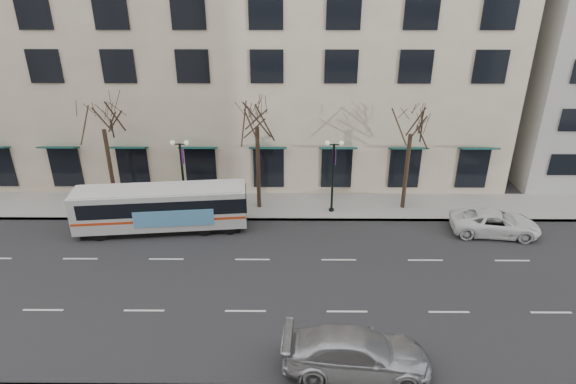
{
  "coord_description": "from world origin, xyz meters",
  "views": [
    {
      "loc": [
        2.24,
        -21.19,
        15.35
      ],
      "look_at": [
        2.06,
        3.0,
        4.0
      ],
      "focal_mm": 30.0,
      "sensor_mm": 36.0,
      "label": 1
    }
  ],
  "objects_px": {
    "tree_far_mid": "(257,112)",
    "white_pickup": "(495,223)",
    "silver_car": "(356,353)",
    "lamp_post_left": "(183,173)",
    "tree_far_right": "(412,120)",
    "city_bus": "(162,207)",
    "tree_far_left": "(101,115)",
    "lamp_post_right": "(333,173)"
  },
  "relations": [
    {
      "from": "lamp_post_left",
      "to": "silver_car",
      "type": "bearing_deg",
      "value": -55.01
    },
    {
      "from": "city_bus",
      "to": "tree_far_left",
      "type": "bearing_deg",
      "value": 137.76
    },
    {
      "from": "tree_far_left",
      "to": "tree_far_mid",
      "type": "relative_size",
      "value": 0.98
    },
    {
      "from": "tree_far_left",
      "to": "lamp_post_left",
      "type": "bearing_deg",
      "value": -6.83
    },
    {
      "from": "silver_car",
      "to": "lamp_post_right",
      "type": "bearing_deg",
      "value": 3.42
    },
    {
      "from": "tree_far_right",
      "to": "lamp_post_left",
      "type": "relative_size",
      "value": 1.55
    },
    {
      "from": "tree_far_left",
      "to": "tree_far_mid",
      "type": "height_order",
      "value": "tree_far_mid"
    },
    {
      "from": "silver_car",
      "to": "tree_far_right",
      "type": "bearing_deg",
      "value": -15.17
    },
    {
      "from": "tree_far_left",
      "to": "city_bus",
      "type": "distance_m",
      "value": 7.2
    },
    {
      "from": "tree_far_right",
      "to": "lamp_post_left",
      "type": "distance_m",
      "value": 15.4
    },
    {
      "from": "tree_far_left",
      "to": "tree_far_right",
      "type": "relative_size",
      "value": 1.03
    },
    {
      "from": "tree_far_mid",
      "to": "white_pickup",
      "type": "distance_m",
      "value": 16.62
    },
    {
      "from": "tree_far_mid",
      "to": "silver_car",
      "type": "relative_size",
      "value": 1.39
    },
    {
      "from": "lamp_post_left",
      "to": "white_pickup",
      "type": "height_order",
      "value": "lamp_post_left"
    },
    {
      "from": "tree_far_right",
      "to": "tree_far_mid",
      "type": "bearing_deg",
      "value": 180.0
    },
    {
      "from": "tree_far_left",
      "to": "lamp_post_left",
      "type": "relative_size",
      "value": 1.6
    },
    {
      "from": "tree_far_right",
      "to": "city_bus",
      "type": "xyz_separation_m",
      "value": [
        -15.9,
        -2.99,
        -4.83
      ]
    },
    {
      "from": "tree_far_left",
      "to": "tree_far_right",
      "type": "height_order",
      "value": "tree_far_left"
    },
    {
      "from": "lamp_post_left",
      "to": "white_pickup",
      "type": "distance_m",
      "value": 20.37
    },
    {
      "from": "tree_far_right",
      "to": "silver_car",
      "type": "height_order",
      "value": "tree_far_right"
    },
    {
      "from": "tree_far_mid",
      "to": "lamp_post_right",
      "type": "distance_m",
      "value": 6.41
    },
    {
      "from": "tree_far_right",
      "to": "lamp_post_left",
      "type": "bearing_deg",
      "value": -177.71
    },
    {
      "from": "tree_far_mid",
      "to": "white_pickup",
      "type": "relative_size",
      "value": 1.58
    },
    {
      "from": "lamp_post_left",
      "to": "silver_car",
      "type": "xyz_separation_m",
      "value": [
        9.95,
        -14.21,
        -2.05
      ]
    },
    {
      "from": "city_bus",
      "to": "silver_car",
      "type": "bearing_deg",
      "value": -53.49
    },
    {
      "from": "city_bus",
      "to": "white_pickup",
      "type": "height_order",
      "value": "city_bus"
    },
    {
      "from": "tree_far_right",
      "to": "city_bus",
      "type": "bearing_deg",
      "value": -169.33
    },
    {
      "from": "white_pickup",
      "to": "tree_far_left",
      "type": "bearing_deg",
      "value": 89.04
    },
    {
      "from": "tree_far_right",
      "to": "city_bus",
      "type": "distance_m",
      "value": 16.89
    },
    {
      "from": "lamp_post_right",
      "to": "silver_car",
      "type": "bearing_deg",
      "value": -90.2
    },
    {
      "from": "lamp_post_left",
      "to": "city_bus",
      "type": "distance_m",
      "value": 2.9
    },
    {
      "from": "tree_far_right",
      "to": "city_bus",
      "type": "relative_size",
      "value": 0.74
    },
    {
      "from": "tree_far_left",
      "to": "lamp_post_right",
      "type": "xyz_separation_m",
      "value": [
        15.01,
        -0.6,
        -3.75
      ]
    },
    {
      "from": "city_bus",
      "to": "lamp_post_right",
      "type": "bearing_deg",
      "value": 6.3
    },
    {
      "from": "lamp_post_right",
      "to": "city_bus",
      "type": "bearing_deg",
      "value": -167.62
    },
    {
      "from": "lamp_post_right",
      "to": "city_bus",
      "type": "xyz_separation_m",
      "value": [
        -10.91,
        -2.39,
        -1.36
      ]
    },
    {
      "from": "tree_far_right",
      "to": "silver_car",
      "type": "distance_m",
      "value": 16.6
    },
    {
      "from": "lamp_post_right",
      "to": "white_pickup",
      "type": "height_order",
      "value": "lamp_post_right"
    },
    {
      "from": "white_pickup",
      "to": "silver_car",
      "type": "bearing_deg",
      "value": 145.24
    },
    {
      "from": "silver_car",
      "to": "white_pickup",
      "type": "xyz_separation_m",
      "value": [
        10.11,
        11.49,
        -0.14
      ]
    },
    {
      "from": "tree_far_left",
      "to": "white_pickup",
      "type": "bearing_deg",
      "value": -7.55
    },
    {
      "from": "tree_far_mid",
      "to": "tree_far_right",
      "type": "height_order",
      "value": "tree_far_mid"
    }
  ]
}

